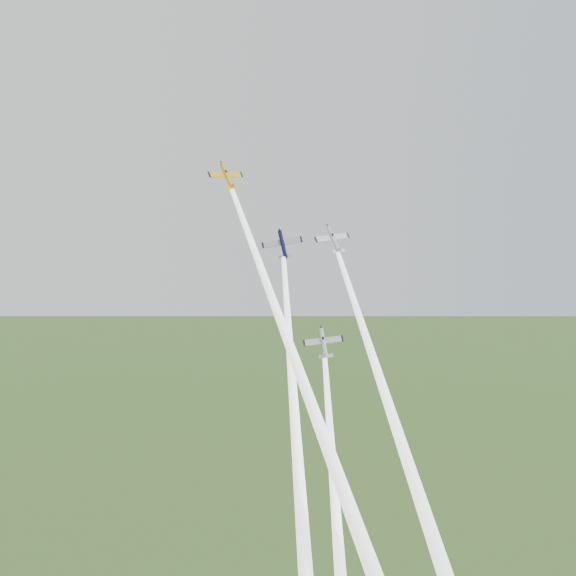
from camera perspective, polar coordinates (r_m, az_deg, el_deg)
The scene contains 8 objects.
plane_yellow at distance 140.97m, azimuth -4.85°, elevation 8.80°, with size 7.66×7.60×1.20m, color #F7AC15, non-canonical shape.
smoke_trail_yellow at distance 123.76m, azimuth 0.99°, elevation -6.86°, with size 2.74×2.74×77.69m, color white, non-canonical shape.
plane_navy at distance 147.29m, azimuth -0.43°, elevation 3.48°, with size 8.39×8.33×1.31m, color black, non-canonical shape.
smoke_trail_navy at distance 130.44m, azimuth 0.60°, elevation -11.06°, with size 2.74×2.74×71.60m, color white, non-canonical shape.
plane_silver_right at distance 146.39m, azimuth 3.61°, elevation 3.86°, with size 7.94×7.88×1.24m, color silver, non-canonical shape.
smoke_trail_silver_right at distance 133.44m, azimuth 7.92°, elevation -9.03°, with size 2.74×2.74×64.62m, color white, non-canonical shape.
plane_silver_low at distance 134.13m, azimuth 2.84°, elevation -4.36°, with size 7.53×7.47×1.18m, color #B0B8BE, non-canonical shape.
smoke_trail_silver_low at distance 123.35m, azimuth 4.03°, elevation -19.97°, with size 2.74×2.74×66.92m, color white, non-canonical shape.
Camera 1 is at (-41.87, -136.74, 100.46)m, focal length 45.00 mm.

